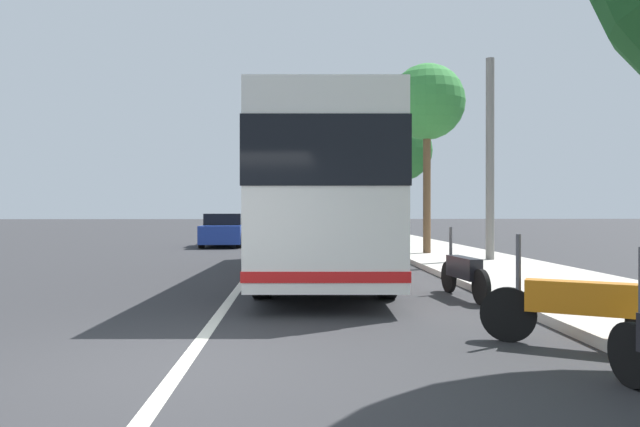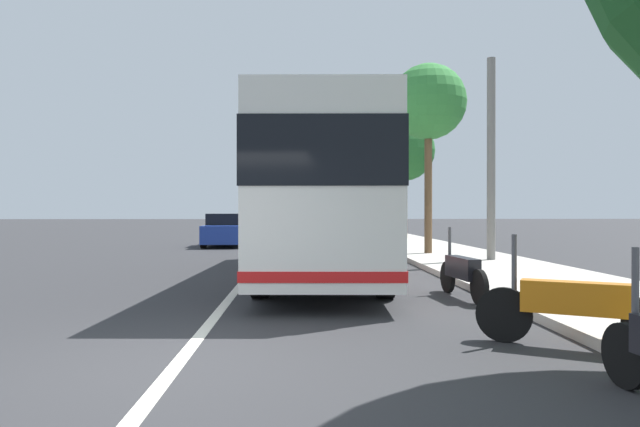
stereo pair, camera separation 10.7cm
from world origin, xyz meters
The scene contains 11 objects.
ground_plane centered at (0.00, 0.00, 0.00)m, with size 220.00×220.00×0.00m, color #2D2D30.
sidewalk_curb centered at (10.00, -6.30, 0.07)m, with size 110.00×3.60×0.14m, color #B2ADA3.
lane_divider_line centered at (10.00, 0.00, 0.00)m, with size 110.00×0.16×0.01m, color silver.
coach_bus centered at (7.82, -1.80, 1.97)m, with size 11.12×2.92×3.49m.
motorcycle_far_end centered at (0.53, -4.30, 0.48)m, with size 1.10×1.95×1.27m.
motorcycle_mid_row centered at (4.16, -4.10, 0.46)m, with size 2.03×0.34×1.24m.
car_far_distant centered at (19.30, 2.03, 0.68)m, with size 4.12×1.89×1.44m.
car_behind_bus centered at (34.06, -1.96, 0.70)m, with size 4.27×1.92×1.45m.
roadside_tree_mid_block centered at (13.06, -5.58, 5.19)m, with size 2.55×2.55×6.51m.
roadside_tree_far_block centered at (23.69, -6.78, 4.73)m, with size 3.22×3.22×6.38m.
utility_pole centered at (10.42, -6.81, 3.00)m, with size 0.24×0.24×6.00m, color slate.
Camera 1 is at (-5.58, -1.12, 1.53)m, focal length 31.35 mm.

